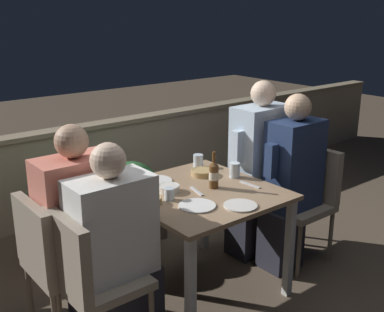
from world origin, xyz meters
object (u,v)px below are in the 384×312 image
at_px(chair_right_far, 273,182).
at_px(beer_bottle, 214,174).
at_px(chair_left_far, 53,255).
at_px(person_blue_shirt, 257,169).
at_px(person_coral_top, 83,229).
at_px(chair_right_near, 306,192).
at_px(person_white_polo, 118,248).
at_px(chair_left_near, 86,272).
at_px(person_navy_jumper, 290,182).

distance_m(chair_right_far, beer_bottle, 0.87).
height_order(chair_left_far, person_blue_shirt, person_blue_shirt).
distance_m(person_coral_top, chair_right_near, 1.73).
distance_m(person_white_polo, chair_left_far, 0.40).
height_order(chair_left_near, person_white_polo, person_white_polo).
xyz_separation_m(chair_left_near, chair_right_far, (1.81, 0.31, 0.00)).
bearing_deg(chair_left_far, person_blue_shirt, 0.44).
xyz_separation_m(person_coral_top, chair_right_far, (1.67, 0.01, -0.10)).
height_order(person_white_polo, chair_right_near, person_white_polo).
bearing_deg(chair_right_near, person_coral_top, 170.31).
distance_m(chair_left_near, person_coral_top, 0.34).
xyz_separation_m(chair_left_far, chair_right_far, (1.87, 0.01, 0.00)).
xyz_separation_m(chair_left_near, person_white_polo, (0.20, -0.00, 0.07)).
bearing_deg(chair_left_near, person_white_polo, -0.00).
bearing_deg(chair_right_near, chair_left_near, -179.92).
bearing_deg(beer_bottle, person_navy_jumper, -11.52).
bearing_deg(beer_bottle, person_coral_top, 169.52).
bearing_deg(person_blue_shirt, chair_right_far, 0.00).
distance_m(chair_left_far, beer_bottle, 1.12).
height_order(chair_right_far, beer_bottle, beer_bottle).
bearing_deg(chair_right_near, beer_bottle, 171.15).
xyz_separation_m(chair_left_near, person_navy_jumper, (1.64, 0.00, 0.13)).
xyz_separation_m(chair_right_far, beer_bottle, (-0.80, -0.17, 0.29)).
bearing_deg(person_white_polo, person_navy_jumper, 0.11).
height_order(person_white_polo, person_coral_top, person_coral_top).
relative_size(person_blue_shirt, beer_bottle, 5.47).
distance_m(chair_left_far, person_coral_top, 0.22).
bearing_deg(chair_right_far, beer_bottle, -167.65).
relative_size(chair_left_near, person_blue_shirt, 0.64).
distance_m(chair_left_near, chair_right_near, 1.84).
height_order(chair_left_near, beer_bottle, beer_bottle).
xyz_separation_m(chair_left_near, person_coral_top, (0.14, 0.29, 0.10)).
relative_size(chair_left_near, beer_bottle, 3.50).
relative_size(person_navy_jumper, chair_right_far, 1.50).
bearing_deg(chair_right_near, chair_right_far, 95.54).
xyz_separation_m(chair_left_far, person_blue_shirt, (1.68, 0.01, 0.15)).
relative_size(person_white_polo, chair_right_far, 1.39).
bearing_deg(beer_bottle, chair_left_near, -172.60).
relative_size(chair_right_near, beer_bottle, 3.50).
relative_size(person_coral_top, person_blue_shirt, 0.93).
relative_size(chair_left_near, person_coral_top, 0.69).
bearing_deg(beer_bottle, chair_left_far, 171.41).
bearing_deg(chair_right_far, person_white_polo, -169.24).
bearing_deg(person_coral_top, chair_right_near, -9.69).
bearing_deg(person_blue_shirt, chair_left_far, -179.56).
relative_size(chair_left_near, chair_right_far, 1.00).
bearing_deg(chair_right_near, person_blue_shirt, 126.34).
distance_m(person_navy_jumper, chair_right_far, 0.37).
height_order(chair_left_near, person_navy_jumper, person_navy_jumper).
bearing_deg(person_coral_top, person_white_polo, -78.08).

